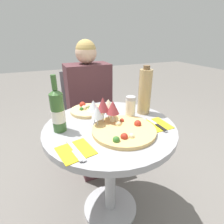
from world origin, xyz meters
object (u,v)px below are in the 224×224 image
Objects in this scene: pizza_large at (124,130)px; tall_carafe at (145,92)px; wine_bottle at (58,111)px; chair_behind_diner at (88,117)px; dining_table at (110,146)px; seated_diner at (92,115)px.

pizza_large is 1.11× the size of tall_carafe.
tall_carafe reaches higher than wine_bottle.
chair_behind_diner reaches higher than pizza_large.
dining_table is 0.39m from wine_bottle.
dining_table is 0.75m from chair_behind_diner.
seated_diner is at bearing 84.30° from dining_table.
chair_behind_diner is 0.86m from wine_bottle.
seated_diner is at bearing 88.45° from pizza_large.
seated_diner is 0.70m from wine_bottle.
seated_diner is 0.72m from pizza_large.
dining_table is 0.41m from tall_carafe.
pizza_large reaches higher than dining_table.
pizza_large is at bearing -142.68° from tall_carafe.
seated_diner is at bearing 90.00° from chair_behind_diner.
dining_table is 0.66× the size of seated_diner.
wine_bottle is at bearing 57.88° from seated_diner.
chair_behind_diner is at bearing 63.94° from wine_bottle.
pizza_large is (-0.02, -0.84, 0.29)m from chair_behind_diner.
wine_bottle is at bearing 169.90° from dining_table.
wine_bottle is 0.56m from tall_carafe.
chair_behind_diner is 0.89m from pizza_large.
pizza_large is 1.13× the size of wine_bottle.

